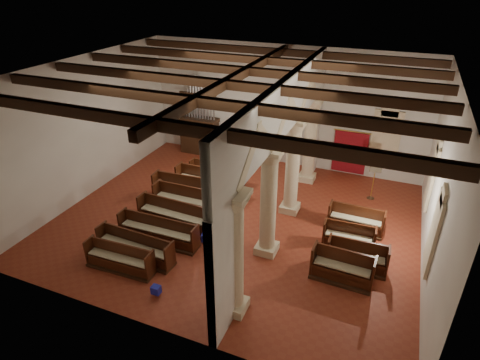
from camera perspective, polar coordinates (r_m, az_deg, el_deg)
name	(u,v)px	position (r m, az deg, el deg)	size (l,w,h in m)	color
floor	(237,220)	(16.46, -0.47, -5.68)	(14.00, 14.00, 0.00)	maroon
ceiling	(236,72)	(14.06, -0.56, 15.13)	(14.00, 14.00, 0.00)	black
wall_back	(283,107)	(20.32, 6.15, 10.28)	(14.00, 0.02, 6.00)	silver
wall_front	(144,243)	(10.48, -13.46, -8.70)	(14.00, 0.02, 6.00)	silver
wall_left	(87,128)	(18.68, -20.89, 6.97)	(0.02, 12.00, 6.00)	silver
wall_right	(441,187)	(14.13, 26.67, -0.92)	(0.02, 12.00, 6.00)	silver
ceiling_beams	(236,77)	(14.10, -0.56, 14.42)	(13.80, 11.80, 0.30)	black
arcade	(283,146)	(14.24, 6.20, 4.82)	(0.90, 11.90, 6.00)	beige
window_right_a	(435,234)	(13.21, 26.03, -6.87)	(0.03, 1.00, 2.20)	#306D59
window_right_b	(433,176)	(16.72, 25.79, 0.54)	(0.03, 1.00, 2.20)	#306D59
window_back	(386,136)	(19.86, 20.02, 5.84)	(1.00, 0.03, 2.20)	#306D59
pipe_organ	(199,129)	(22.03, -5.81, 7.23)	(2.10, 0.85, 4.40)	black
lectern	(248,158)	(20.53, 1.16, 3.11)	(0.57, 0.60, 1.18)	#3D2613
dossal_curtain	(350,152)	(20.27, 15.34, 3.81)	(1.80, 0.07, 2.17)	maroon
processional_banner	(373,183)	(18.50, 18.41, -0.37)	(0.52, 0.66, 2.27)	black
hymnal_box_a	(156,290)	(13.22, -11.85, -15.03)	(0.28, 0.22, 0.28)	navy
hymnal_box_b	(206,238)	(15.08, -4.92, -8.20)	(0.29, 0.24, 0.29)	navy
hymnal_box_c	(206,216)	(16.29, -4.92, -5.08)	(0.34, 0.27, 0.34)	navy
tube_heater_a	(122,255)	(14.96, -16.43, -10.20)	(0.10, 0.10, 0.99)	white
tube_heater_b	(121,246)	(15.38, -16.51, -9.03)	(0.11, 0.11, 1.10)	white
nave_pew_0	(120,262)	(14.43, -16.66, -11.05)	(2.48, 0.72, 0.96)	black
nave_pew_1	(136,250)	(14.77, -14.63, -9.64)	(2.99, 0.79, 1.01)	black
nave_pew_2	(158,234)	(15.37, -11.53, -7.58)	(3.17, 0.71, 1.01)	black
nave_pew_3	(175,219)	(16.06, -9.23, -5.48)	(3.16, 0.88, 1.11)	black
nave_pew_4	(189,205)	(16.87, -7.29, -3.50)	(3.09, 0.79, 1.14)	black
nave_pew_5	(190,194)	(17.67, -7.08, -1.92)	(3.44, 0.97, 1.14)	black
nave_pew_6	(207,185)	(18.30, -4.77, -0.67)	(2.91, 0.78, 1.15)	black
nave_pew_7	(217,176)	(19.11, -3.32, 0.51)	(2.73, 0.76, 0.97)	black
aisle_pew_0	(342,271)	(13.80, 14.26, -12.44)	(2.03, 0.81, 1.11)	black
aisle_pew_1	(357,260)	(14.42, 16.25, -10.86)	(2.04, 0.79, 1.04)	black
aisle_pew_2	(348,240)	(15.28, 15.13, -8.27)	(1.88, 0.76, 0.99)	black
aisle_pew_3	(355,223)	(16.28, 16.09, -5.90)	(2.12, 0.71, 1.03)	black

